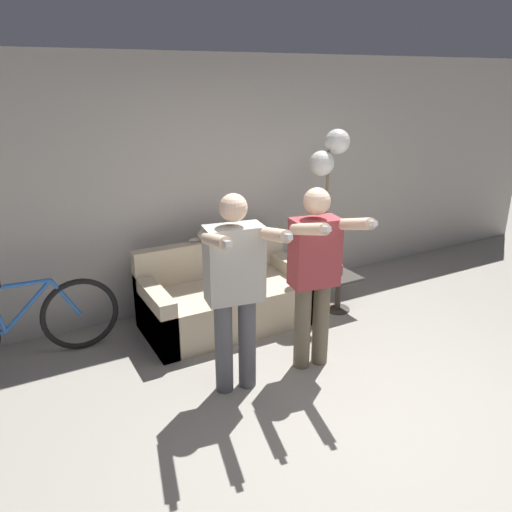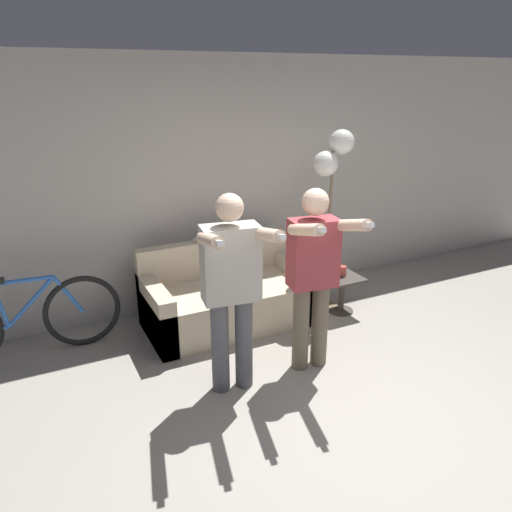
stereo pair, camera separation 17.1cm
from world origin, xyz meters
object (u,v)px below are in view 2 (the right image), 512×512
object	(u,v)px
couch	(228,299)
floor_lamp	(333,163)
bicycle	(23,321)
cat	(215,232)
person_left	(232,282)
person_right	(314,269)
cup	(343,271)
side_table	(342,287)

from	to	relation	value
couch	floor_lamp	xyz separation A→B (m)	(1.11, -0.12, 1.30)
bicycle	cat	bearing A→B (deg)	3.72
person_left	person_right	size ratio (longest dim) A/B	1.02
person_right	floor_lamp	bearing A→B (deg)	57.53
couch	person_right	world-z (taller)	person_right
couch	person_right	size ratio (longest dim) A/B	1.05
person_right	floor_lamp	distance (m)	1.40
cup	cat	bearing A→B (deg)	153.65
person_left	floor_lamp	size ratio (longest dim) A/B	0.85
cat	side_table	xyz separation A→B (m)	(1.17, -0.62, -0.60)
person_left	bicycle	distance (m)	2.00
person_right	cat	world-z (taller)	person_right
person_left	cat	distance (m)	1.44
person_left	floor_lamp	world-z (taller)	floor_lamp
floor_lamp	side_table	bearing A→B (deg)	-68.25
person_right	cat	xyz separation A→B (m)	(-0.30, 1.38, -0.02)
person_right	cat	bearing A→B (deg)	110.22
person_left	person_right	bearing A→B (deg)	8.60
couch	cup	size ratio (longest dim) A/B	15.64
cat	couch	bearing A→B (deg)	-91.98
person_right	bicycle	world-z (taller)	person_right
couch	cat	size ratio (longest dim) A/B	4.01
person_left	bicycle	size ratio (longest dim) A/B	0.95
person_left	cup	xyz separation A→B (m)	(1.61, 0.79, -0.47)
cat	bicycle	xyz separation A→B (m)	(-1.87, -0.12, -0.52)
couch	bicycle	world-z (taller)	couch
couch	cat	xyz separation A→B (m)	(0.01, 0.32, 0.61)
side_table	couch	bearing A→B (deg)	165.75
couch	cup	xyz separation A→B (m)	(1.20, -0.27, 0.19)
cat	floor_lamp	size ratio (longest dim) A/B	0.22
cup	bicycle	distance (m)	3.10
person_right	side_table	world-z (taller)	person_right
couch	floor_lamp	world-z (taller)	floor_lamp
cup	person_right	bearing A→B (deg)	-138.23
floor_lamp	cat	bearing A→B (deg)	158.37
side_table	bicycle	size ratio (longest dim) A/B	0.24
person_left	floor_lamp	distance (m)	1.90
floor_lamp	bicycle	world-z (taller)	floor_lamp
couch	floor_lamp	distance (m)	1.71
couch	person_right	distance (m)	1.28
floor_lamp	cup	distance (m)	1.12
side_table	bicycle	distance (m)	3.09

